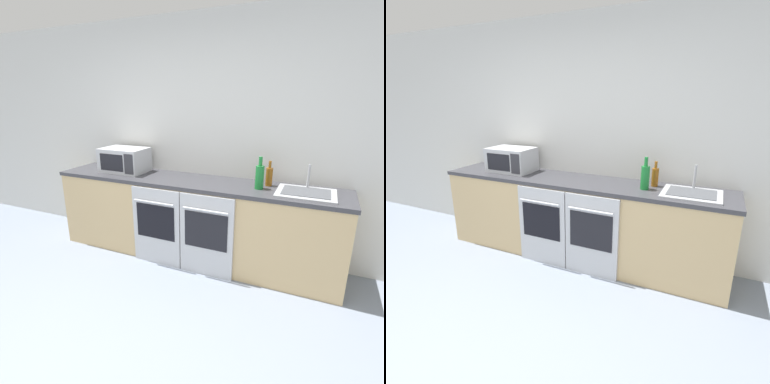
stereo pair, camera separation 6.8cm
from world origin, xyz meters
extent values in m
cube|color=silver|center=(0.00, 2.22, 1.30)|extent=(10.00, 0.06, 2.60)
cube|color=tan|center=(0.00, 1.90, 0.43)|extent=(3.16, 0.59, 0.87)
cube|color=#38383D|center=(0.00, 1.90, 0.89)|extent=(3.18, 0.61, 0.04)
cube|color=#B7BABF|center=(-0.28, 1.59, 0.43)|extent=(0.56, 0.03, 0.86)
cube|color=black|center=(-0.28, 1.57, 0.50)|extent=(0.45, 0.01, 0.38)
cylinder|color=#B7BABF|center=(-0.28, 1.55, 0.72)|extent=(0.46, 0.02, 0.02)
cube|color=#B7BABF|center=(0.29, 1.59, 0.43)|extent=(0.56, 0.03, 0.86)
cube|color=black|center=(0.29, 1.57, 0.50)|extent=(0.45, 0.01, 0.38)
cylinder|color=#B7BABF|center=(0.29, 1.55, 0.72)|extent=(0.46, 0.02, 0.02)
cube|color=#B7BABF|center=(-0.88, 1.94, 1.05)|extent=(0.52, 0.38, 0.28)
cube|color=black|center=(-0.93, 1.75, 1.05)|extent=(0.31, 0.01, 0.19)
cube|color=#2D2D33|center=(-0.70, 1.75, 1.05)|extent=(0.11, 0.01, 0.22)
cylinder|color=#8C5114|center=(0.80, 2.01, 1.00)|extent=(0.07, 0.07, 0.18)
cylinder|color=#8C5114|center=(0.80, 2.01, 1.12)|extent=(0.03, 0.03, 0.07)
cylinder|color=#19722D|center=(0.73, 1.87, 1.02)|extent=(0.08, 0.08, 0.23)
cylinder|color=#19722D|center=(0.73, 1.87, 1.18)|extent=(0.03, 0.03, 0.09)
cube|color=#A8AAAF|center=(1.16, 1.88, 0.92)|extent=(0.52, 0.43, 0.01)
cube|color=#4C4F54|center=(1.16, 1.88, 0.93)|extent=(0.42, 0.31, 0.01)
cylinder|color=#A8AAAF|center=(1.16, 2.06, 1.04)|extent=(0.02, 0.02, 0.23)
camera|label=1|loc=(1.26, -0.94, 1.75)|focal=28.00mm
camera|label=2|loc=(1.32, -0.91, 1.75)|focal=28.00mm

